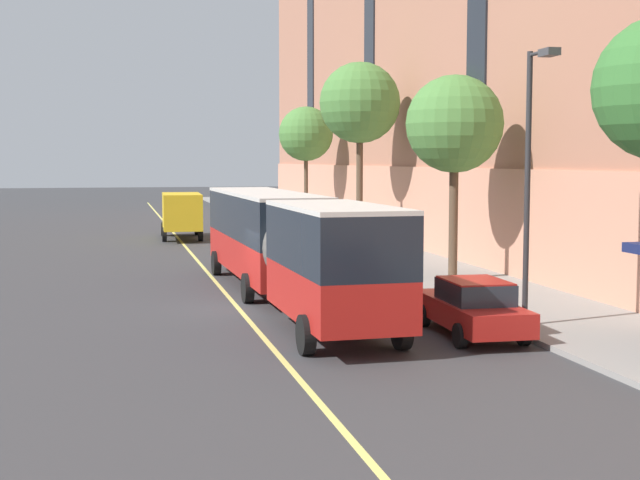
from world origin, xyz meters
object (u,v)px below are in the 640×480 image
street_tree_far_uptown (360,104)px  city_bus (285,241)px  parked_car_red_1 (472,307)px  parked_car_silver_2 (287,232)px  street_lamp (531,161)px  parked_car_silver_3 (268,224)px  street_tree_far_downtown (306,134)px  box_truck (181,213)px  street_tree_mid_block (455,125)px

street_tree_far_uptown → city_bus: bearing=-113.6°
parked_car_red_1 → parked_car_silver_2: same height
street_tree_far_uptown → street_lamp: bearing=-94.1°
parked_car_red_1 → parked_car_silver_2: size_ratio=1.03×
city_bus → street_tree_far_uptown: size_ratio=1.95×
parked_car_silver_3 → city_bus: bearing=-98.5°
street_tree_far_uptown → street_tree_far_downtown: size_ratio=1.19×
parked_car_red_1 → parked_car_silver_3: (0.01, 32.52, -0.00)m
city_bus → parked_car_silver_3: size_ratio=4.23×
parked_car_silver_2 → street_tree_far_downtown: street_tree_far_downtown is taller
parked_car_silver_2 → parked_car_silver_3: bearing=90.1°
parked_car_red_1 → box_truck: size_ratio=0.70×
city_bus → parked_car_silver_2: city_bus is taller
city_bus → street_tree_far_downtown: (7.25, 29.96, 4.40)m
parked_car_silver_3 → street_tree_mid_block: (3.39, -22.54, 5.31)m
parked_car_silver_3 → street_tree_far_downtown: 7.87m
street_lamp → street_tree_mid_block: bearing=80.4°
parked_car_red_1 → box_truck: (-5.39, 31.53, 0.82)m
parked_car_red_1 → street_tree_far_downtown: size_ratio=0.59×
street_tree_mid_block → street_tree_far_uptown: size_ratio=0.81×
street_tree_far_uptown → street_lamp: street_tree_far_uptown is taller
parked_car_red_1 → street_tree_mid_block: 11.80m
city_bus → street_tree_far_uptown: street_tree_far_uptown is taller
city_bus → box_truck: city_bus is taller
city_bus → street_tree_mid_block: size_ratio=2.42×
box_truck → street_lamp: 32.32m
parked_car_red_1 → street_lamp: bearing=5.4°
parked_car_red_1 → street_lamp: 4.31m
street_tree_far_downtown → street_lamp: size_ratio=1.09×
street_lamp → street_tree_far_uptown: bearing=85.9°
parked_car_silver_2 → street_tree_mid_block: 17.33m
city_bus → box_truck: (-1.54, 24.74, -0.47)m
box_truck → street_tree_far_uptown: street_tree_far_uptown is taller
box_truck → parked_car_silver_3: bearing=10.4°
street_tree_mid_block → street_tree_far_downtown: bearing=90.0°
city_bus → street_tree_far_downtown: size_ratio=2.32×
street_tree_mid_block → street_tree_far_uptown: 13.49m
city_bus → street_tree_mid_block: (7.25, 3.18, 4.01)m
street_tree_far_uptown → parked_car_silver_3: bearing=110.3°
city_bus → street_lamp: size_ratio=2.52×
box_truck → street_tree_mid_block: street_tree_mid_block is taller
parked_car_silver_2 → box_truck: box_truck is taller
parked_car_silver_3 → box_truck: bearing=-169.6°
parked_car_silver_2 → box_truck: 7.69m
parked_car_red_1 → parked_car_silver_2: 26.13m
box_truck → street_tree_far_downtown: 11.33m
parked_car_silver_2 → street_lamp: (1.72, -25.96, 3.94)m
box_truck → parked_car_silver_2: bearing=-44.9°
parked_car_silver_2 → box_truck: bearing=135.1°
street_tree_far_uptown → street_tree_far_downtown: bearing=90.0°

